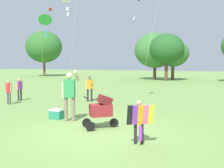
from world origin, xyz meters
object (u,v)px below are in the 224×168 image
Objects in this scene: child_with_butterfly_kite at (139,118)px; stroller at (101,108)px; person_sitting_far at (20,87)px; cooler_box at (57,114)px; person_adult_flyer at (70,92)px; person_kid_running at (9,90)px; kite_orange_delta at (45,20)px; person_red_shirt at (90,86)px.

child_with_butterfly_kite is 1.88m from stroller.
cooler_box is at bearing -34.99° from person_sitting_far.
person_kid_running is (-4.68, 2.07, -0.32)m from person_adult_flyer.
cooler_box is (4.45, -3.12, -0.52)m from person_sitting_far.
kite_orange_delta is 3.98× the size of person_sitting_far.
kite_orange_delta reaches higher than person_sitting_far.
person_adult_flyer is 1.32× the size of person_red_shirt.
kite_orange_delta is 7.62m from cooler_box.
person_kid_running is (-6.09, 2.54, 0.08)m from stroller.
person_kid_running is at bearing -142.91° from person_red_shirt.
person_sitting_far is at bearing 145.01° from cooler_box.
person_adult_flyer is (-2.94, 1.57, 0.35)m from child_with_butterfly_kite.
person_kid_running is 2.59× the size of cooler_box.
person_red_shirt reaches higher than person_sitting_far.
kite_orange_delta is (-6.10, 5.47, 3.79)m from stroller.
kite_orange_delta is at bearing 139.27° from child_with_butterfly_kite.
kite_orange_delta is (-7.63, 6.57, 3.74)m from child_with_butterfly_kite.
child_with_butterfly_kite is 0.62× the size of person_adult_flyer.
child_with_butterfly_kite is 0.93× the size of person_kid_running.
person_red_shirt is 4.43m from cooler_box.
person_adult_flyer is 1.54m from stroller.
kite_orange_delta is at bearing 129.82° from cooler_box.
person_adult_flyer is at bearing 151.92° from child_with_butterfly_kite.
child_with_butterfly_kite is at bearing -30.98° from person_sitting_far.
person_red_shirt is (-1.57, 4.42, -0.23)m from person_adult_flyer.
stroller is 9.03m from kite_orange_delta.
person_sitting_far is at bearing 149.02° from child_with_butterfly_kite.
person_red_shirt is 3.71m from person_sitting_far.
person_red_shirt is at bearing -10.52° from kite_orange_delta.
person_kid_running is at bearing 156.19° from person_adult_flyer.
person_kid_running is (-7.62, 3.63, 0.03)m from child_with_butterfly_kite.
person_adult_flyer is at bearing -23.81° from person_kid_running.
person_kid_running reaches higher than stroller.
person_sitting_far is (-5.08, 3.25, -0.30)m from person_adult_flyer.
cooler_box is at bearing -50.18° from kite_orange_delta.
stroller is at bearing -18.51° from person_adult_flyer.
kite_orange_delta is at bearing 77.35° from person_sitting_far.
child_with_butterfly_kite is at bearing -40.73° from kite_orange_delta.
person_red_shirt is at bearing 102.32° from cooler_box.
person_kid_running is (0.01, -2.94, -3.71)m from kite_orange_delta.
person_adult_flyer is at bearing -70.49° from person_red_shirt.
stroller is at bearing -29.80° from person_sitting_far.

